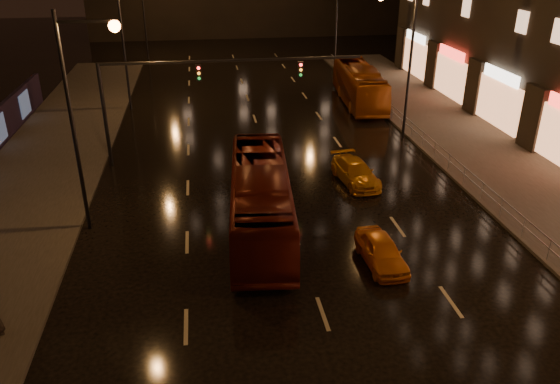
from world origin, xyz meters
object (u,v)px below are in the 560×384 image
object	(u,v)px
bus_curb	(359,85)
taxi_far	(355,172)
bus_red	(261,198)
taxi_near	(381,251)

from	to	relation	value
bus_curb	taxi_far	distance (m)	16.40
bus_red	taxi_near	distance (m)	6.15
bus_red	taxi_near	bearing A→B (deg)	-35.15
bus_red	bus_curb	size ratio (longest dim) A/B	1.02
bus_curb	taxi_far	bearing A→B (deg)	-102.04
bus_curb	bus_red	bearing A→B (deg)	-113.10
bus_red	taxi_far	xyz separation A→B (m)	(5.87, 4.48, -0.95)
taxi_near	bus_curb	bearing A→B (deg)	73.80
taxi_near	taxi_far	world-z (taller)	taxi_near
bus_curb	taxi_near	distance (m)	24.80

